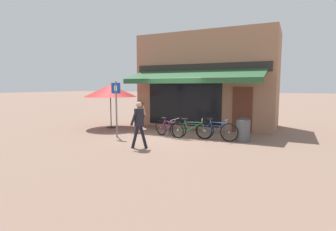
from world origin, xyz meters
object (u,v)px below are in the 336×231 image
at_px(bicycle_purple, 169,128).
at_px(cafe_parasol, 110,91).
at_px(parking_sign, 116,103).
at_px(bicycle_green, 191,130).
at_px(bicycle_blue, 216,131).
at_px(litter_bin, 243,129).
at_px(pedestrian_adult, 139,120).

distance_m(bicycle_purple, cafe_parasol, 4.16).
distance_m(parking_sign, cafe_parasol, 2.70).
height_order(bicycle_purple, parking_sign, parking_sign).
bearing_deg(parking_sign, bicycle_green, 19.01).
xyz_separation_m(bicycle_blue, cafe_parasol, (-5.76, 0.79, 1.51)).
xyz_separation_m(litter_bin, parking_sign, (-4.94, -1.43, 0.95)).
height_order(bicycle_blue, pedestrian_adult, pedestrian_adult).
bearing_deg(bicycle_green, cafe_parasol, 153.72).
xyz_separation_m(pedestrian_adult, parking_sign, (-1.91, 1.29, 0.44)).
relative_size(bicycle_purple, bicycle_blue, 0.91).
relative_size(bicycle_blue, pedestrian_adult, 1.09).
height_order(litter_bin, parking_sign, parking_sign).
distance_m(bicycle_blue, cafe_parasol, 6.01).
height_order(pedestrian_adult, litter_bin, pedestrian_adult).
height_order(bicycle_purple, bicycle_green, bicycle_green).
height_order(parking_sign, cafe_parasol, parking_sign).
relative_size(bicycle_green, litter_bin, 1.85).
bearing_deg(cafe_parasol, pedestrian_adult, -41.01).
bearing_deg(litter_bin, bicycle_blue, -164.67).
bearing_deg(parking_sign, litter_bin, 16.13).
bearing_deg(litter_bin, pedestrian_adult, -138.15).
bearing_deg(pedestrian_adult, parking_sign, 145.89).
bearing_deg(bicycle_green, bicycle_blue, -7.31).
distance_m(bicycle_green, cafe_parasol, 5.09).
relative_size(bicycle_green, pedestrian_adult, 1.09).
xyz_separation_m(bicycle_purple, cafe_parasol, (-3.75, 0.92, 1.54)).
bearing_deg(bicycle_purple, pedestrian_adult, -71.14).
relative_size(bicycle_blue, cafe_parasol, 0.66).
bearing_deg(bicycle_blue, cafe_parasol, 175.88).
relative_size(bicycle_green, bicycle_blue, 1.00).
xyz_separation_m(bicycle_green, cafe_parasol, (-4.77, 0.93, 1.52)).
relative_size(bicycle_purple, litter_bin, 1.68).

